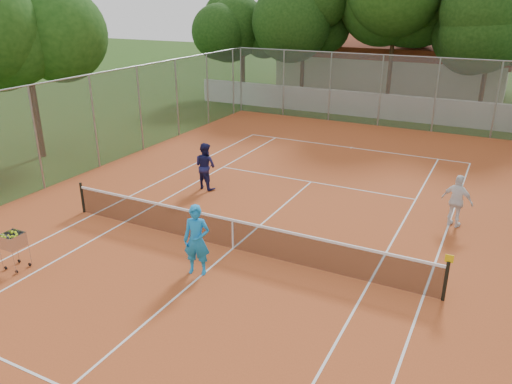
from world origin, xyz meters
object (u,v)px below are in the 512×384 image
at_px(clubhouse, 393,62).
at_px(ball_hopper, 15,250).
at_px(tennis_net, 233,234).
at_px(player_far_left, 205,166).
at_px(player_near, 197,240).
at_px(player_far_right, 457,201).

bearing_deg(clubhouse, ball_hopper, -94.74).
bearing_deg(tennis_net, player_far_left, 131.22).
xyz_separation_m(player_far_left, ball_hopper, (-1.31, -7.58, -0.34)).
relative_size(tennis_net, player_near, 6.06).
xyz_separation_m(clubhouse, player_near, (1.84, -30.63, -1.20)).
height_order(player_near, player_far_right, player_near).
relative_size(tennis_net, player_far_left, 6.51).
height_order(tennis_net, player_near, player_near).
bearing_deg(player_near, clubhouse, 76.68).
distance_m(clubhouse, player_near, 30.71).
relative_size(tennis_net, player_far_right, 6.81).
bearing_deg(clubhouse, player_far_right, -72.61).
relative_size(player_near, ball_hopper, 1.70).
distance_m(tennis_net, ball_hopper, 5.99).
relative_size(player_near, player_far_right, 1.12).
xyz_separation_m(clubhouse, player_far_left, (-1.41, -25.11, -1.27)).
relative_size(player_far_left, player_far_right, 1.05).
height_order(tennis_net, ball_hopper, ball_hopper).
height_order(player_far_left, player_far_right, player_far_left).
bearing_deg(player_near, player_far_right, 30.55).
height_order(tennis_net, player_far_right, player_far_right).
xyz_separation_m(tennis_net, ball_hopper, (-4.71, -3.69, 0.09)).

